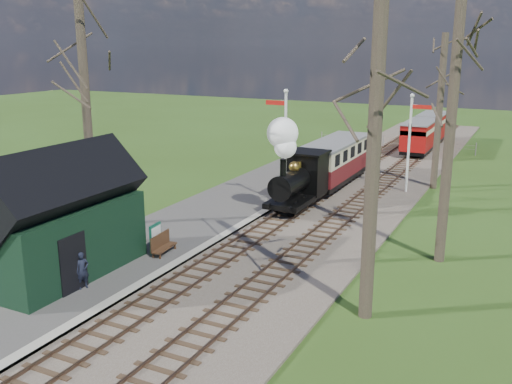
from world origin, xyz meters
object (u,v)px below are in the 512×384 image
coach (335,160)px  bench (162,244)px  red_carriage_b (432,127)px  person (82,270)px  semaphore_near (284,140)px  sign_board (156,238)px  locomotive (296,169)px  red_carriage_a (419,137)px  station_shed (59,220)px  semaphore_far (411,136)px

coach → bench: coach is taller
red_carriage_b → person: (-5.31, -36.23, -0.61)m
red_carriage_b → semaphore_near: bearing=-98.1°
sign_board → red_carriage_b: bearing=80.8°
person → locomotive: bearing=10.5°
semaphore_near → red_carriage_a: 18.47m
semaphore_near → locomotive: size_ratio=1.29×
station_shed → semaphore_near: size_ratio=1.01×
locomotive → red_carriage_b: bearing=83.7°
semaphore_near → semaphore_far: (5.14, 6.00, -0.27)m
bench → sign_board: bearing=175.8°
station_shed → coach: station_shed is taller
semaphore_near → coach: 6.26m
sign_board → bench: (0.32, -0.02, -0.21)m
station_shed → locomotive: locomotive is taller
locomotive → red_carriage_a: bearing=81.8°
locomotive → sign_board: locomotive is taller
station_shed → red_carriage_b: station_shed is taller
red_carriage_b → red_carriage_a: bearing=-90.0°
coach → red_carriage_b: coach is taller
station_shed → semaphore_near: 12.58m
locomotive → person: bearing=-102.2°
semaphore_near → sign_board: (-1.83, -8.64, -2.84)m
semaphore_far → red_carriage_a: size_ratio=1.15×
locomotive → red_carriage_a: locomotive is taller
semaphore_far → bench: (-6.65, -14.66, -2.77)m
coach → red_carriage_a: (2.60, 12.16, -0.15)m
red_carriage_a → sign_board: 27.19m
semaphore_far → sign_board: semaphore_far is taller
bench → person: bearing=-96.0°
red_carriage_a → person: bearing=-99.8°
station_shed → sign_board: station_shed is taller
sign_board → bench: sign_board is taller
red_carriage_b → station_shed: bearing=-101.0°
sign_board → coach: bearing=79.8°
sign_board → person: (-0.10, -4.05, 0.07)m
person → red_carriage_a: bearing=12.9°
semaphore_far → person: size_ratio=4.35×
person → station_shed: bearing=89.2°
semaphore_near → semaphore_far: size_ratio=1.09×
station_shed → person: (1.59, -0.69, -1.41)m
station_shed → red_carriage_a: bearing=77.1°
semaphore_far → locomotive: size_ratio=1.18×
locomotive → person: (-2.69, -12.50, -1.36)m
red_carriage_a → red_carriage_b: same height
coach → sign_board: bearing=-100.2°
coach → red_carriage_b: (2.60, 17.66, -0.15)m
red_carriage_b → sign_board: red_carriage_b is taller
red_carriage_b → bench: 32.58m
semaphore_near → red_carriage_a: size_ratio=1.25×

